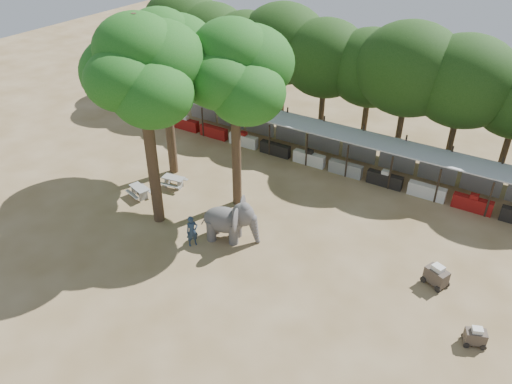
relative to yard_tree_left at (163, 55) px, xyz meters
The scene contains 12 objects.
ground 14.23m from the yard_tree_left, 38.20° to the right, with size 100.00×100.00×0.00m, color brown.
vendor_stalls 13.30m from the yard_tree_left, 36.06° to the left, with size 28.00×2.99×2.80m.
yard_tree_left is the anchor object (origin of this frame).
yard_tree_center 5.92m from the yard_tree_left, 59.04° to the right, with size 7.10×6.90×12.04m.
yard_tree_back 6.09m from the yard_tree_left, ahead, with size 7.10×6.90×11.36m.
backdrop_trees 15.17m from the yard_tree_left, 52.28° to the left, with size 46.46×5.95×8.33m.
elephant 11.40m from the yard_tree_left, 29.59° to the right, with size 3.43×2.53×2.55m.
handler 11.41m from the yard_tree_left, 43.58° to the right, with size 0.67×0.45×1.87m, color #26384C.
picnic_table_near 8.68m from the yard_tree_left, 84.34° to the right, with size 1.75×1.66×0.72m.
picnic_table_far 8.07m from the yard_tree_left, 50.46° to the right, with size 1.65×1.52×0.73m.
cart_front 23.21m from the yard_tree_left, 13.63° to the right, with size 1.15×0.96×0.96m.
cart_back 20.39m from the yard_tree_left, ahead, with size 1.44×1.22×1.20m.
Camera 1 is at (11.87, -15.85, 17.48)m, focal length 35.00 mm.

